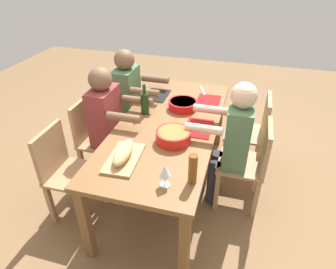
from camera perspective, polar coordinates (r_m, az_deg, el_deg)
The scene contains 21 objects.
ground_plane at distance 3.07m, azimuth 0.00°, elevation -9.93°, with size 8.00×8.00×0.00m, color brown.
dining_table at distance 2.67m, azimuth 0.00°, elevation 0.51°, with size 1.95×0.86×0.74m.
chair_near_right at distance 3.15m, azimuth 16.06°, elevation 0.84°, with size 0.40×0.40×0.85m.
chair_far_right at distance 3.43m, azimuth -9.79°, elevation 4.45°, with size 0.40×0.40×0.85m.
diner_far_right at distance 3.26m, azimuth -7.18°, elevation 7.40°, with size 0.41×0.53×1.20m.
chair_far_center at distance 3.02m, azimuth -13.91°, elevation -0.25°, with size 0.40×0.40×0.85m.
diner_far_center at distance 2.83m, azimuth -11.20°, elevation 2.85°, with size 0.41×0.53×1.20m.
chair_near_center at distance 2.70m, azimuth 15.66°, elevation -4.95°, with size 0.40×0.40×0.85m.
diner_near_center at distance 2.57m, azimuth 12.32°, elevation -0.57°, with size 0.41×0.53×1.20m.
chair_far_left at distance 2.66m, azimuth -19.22°, elevation -6.31°, with size 0.40×0.40×0.85m.
serving_bowl_greens at distance 2.86m, azimuth 2.88°, elevation 5.84°, with size 0.28×0.28×0.08m.
serving_bowl_fruit at distance 2.36m, azimuth 1.04°, elevation -0.24°, with size 0.28×0.28×0.09m.
cutting_board at distance 2.22m, azimuth -8.46°, elevation -4.55°, with size 0.40×0.22×0.02m, color tan.
bread_loaf at distance 2.18m, azimuth -8.58°, elevation -3.40°, with size 0.32×0.11×0.09m, color tan.
wine_bottle at distance 2.75m, azimuth -4.48°, elevation 6.08°, with size 0.08×0.08×0.29m.
beer_bottle at distance 1.94m, azimuth 4.78°, elevation -6.65°, with size 0.06×0.06×0.22m, color brown.
wine_glass at distance 1.91m, azimuth -0.60°, elevation -7.14°, with size 0.08×0.08×0.17m.
placemat_near_right at distance 3.04m, azimuth 7.74°, elevation 6.34°, with size 0.32×0.23×0.01m, color maroon.
placemat_far_right at distance 3.15m, azimuth -2.16°, elevation 7.58°, with size 0.32×0.23×0.01m, color black.
placemat_near_center at distance 2.57m, azimuth 5.85°, elevation 1.25°, with size 0.32×0.23×0.01m, color maroon.
carving_knife at distance 3.27m, azimuth 6.64°, elevation 8.41°, with size 0.23×0.02×0.01m, color silver.
Camera 1 is at (-2.17, -0.61, 2.08)m, focal length 31.69 mm.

